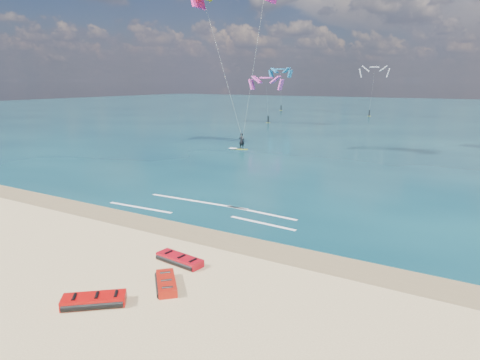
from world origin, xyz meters
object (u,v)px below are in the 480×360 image
Objects in this scene: packed_kite_left at (180,263)px; packed_kite_mid at (167,287)px; kitesurfer_main at (238,60)px; packed_kite_right at (94,305)px.

packed_kite_mid is (1.01, -2.11, 0.00)m from packed_kite_left.
packed_kite_left is at bearing -87.41° from kitesurfer_main.
packed_kite_left is at bearing 45.29° from packed_kite_right.
packed_kite_right is at bearing -73.16° from packed_kite_mid.
packed_kite_mid is at bearing -87.44° from kitesurfer_main.
kitesurfer_main reaches higher than packed_kite_mid.
kitesurfer_main reaches higher than packed_kite_right.
kitesurfer_main is (-13.09, 26.88, 10.30)m from packed_kite_left.
packed_kite_left is at bearing 161.37° from packed_kite_mid.
kitesurfer_main is at bearing 161.77° from packed_kite_mid.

